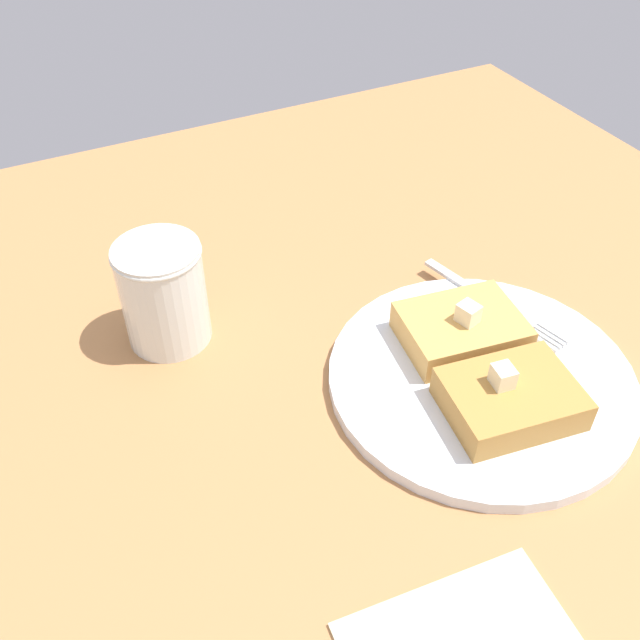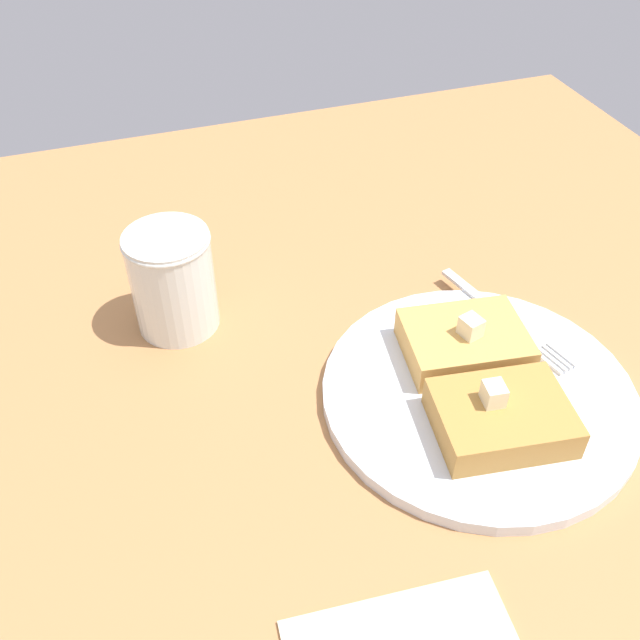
# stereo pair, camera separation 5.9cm
# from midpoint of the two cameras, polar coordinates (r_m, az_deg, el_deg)

# --- Properties ---
(table_surface) EXTENTS (1.05, 1.05, 0.03)m
(table_surface) POSITION_cam_midpoint_polar(r_m,az_deg,el_deg) (0.60, -0.05, -7.64)
(table_surface) COLOR #AC7545
(table_surface) RESTS_ON ground
(plate) EXTENTS (0.26, 0.26, 0.01)m
(plate) POSITION_cam_midpoint_polar(r_m,az_deg,el_deg) (0.61, 10.05, -4.72)
(plate) COLOR white
(plate) RESTS_ON table_surface
(toast_slice_left) EXTENTS (0.09, 0.11, 0.03)m
(toast_slice_left) POSITION_cam_midpoint_polar(r_m,az_deg,el_deg) (0.62, 8.55, -0.86)
(toast_slice_left) COLOR gold
(toast_slice_left) RESTS_ON plate
(toast_slice_middle) EXTENTS (0.09, 0.11, 0.03)m
(toast_slice_middle) POSITION_cam_midpoint_polar(r_m,az_deg,el_deg) (0.57, 12.13, -6.33)
(toast_slice_middle) COLOR #B5803B
(toast_slice_middle) RESTS_ON plate
(butter_pat_primary) EXTENTS (0.02, 0.02, 0.02)m
(butter_pat_primary) POSITION_cam_midpoint_polar(r_m,az_deg,el_deg) (0.60, 9.04, 0.40)
(butter_pat_primary) COLOR #F6EAC3
(butter_pat_primary) RESTS_ON toast_slice_left
(butter_pat_secondary) EXTENTS (0.02, 0.02, 0.02)m
(butter_pat_secondary) POSITION_cam_midpoint_polar(r_m,az_deg,el_deg) (0.55, 11.48, -4.58)
(butter_pat_secondary) COLOR #F8F0CA
(butter_pat_secondary) RESTS_ON toast_slice_middle
(fork) EXTENTS (0.16, 0.05, 0.00)m
(fork) POSITION_cam_midpoint_polar(r_m,az_deg,el_deg) (0.67, 11.72, 0.91)
(fork) COLOR silver
(fork) RESTS_ON plate
(syrup_jar) EXTENTS (0.08, 0.08, 0.10)m
(syrup_jar) POSITION_cam_midpoint_polar(r_m,az_deg,el_deg) (0.64, -14.99, 1.66)
(syrup_jar) COLOR #34180B
(syrup_jar) RESTS_ON table_surface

